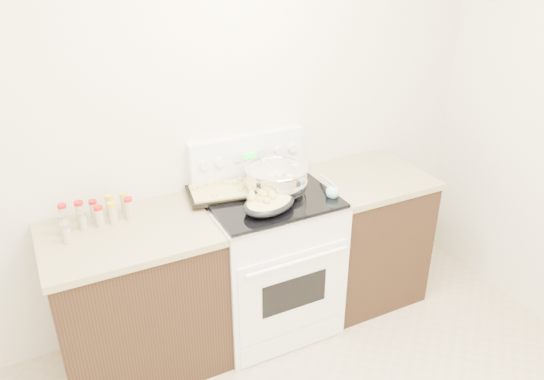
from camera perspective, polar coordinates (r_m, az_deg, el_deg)
room_shell at (r=1.56m, az=11.16°, el=0.15°), size 4.10×3.60×2.75m
counter_left at (r=3.19m, az=-14.21°, el=-11.27°), size 0.93×0.67×0.92m
counter_right at (r=3.72m, az=9.70°, el=-4.75°), size 0.73×0.67×0.92m
kitchen_range at (r=3.38m, az=-0.42°, el=-7.37°), size 0.78×0.73×1.22m
mixing_bowl at (r=3.13m, az=0.50°, el=1.11°), size 0.40×0.40×0.22m
roasting_pan at (r=2.96m, az=-0.36°, el=-1.33°), size 0.41×0.35×0.12m
baking_sheet at (r=3.17m, az=-5.42°, el=-0.10°), size 0.44×0.34×0.06m
wooden_spoon at (r=3.01m, az=-0.62°, el=-1.67°), size 0.19×0.19×0.04m
blue_ladle at (r=3.14m, az=6.47°, el=-0.06°), size 0.11×0.28×0.10m
spice_jars at (r=3.02m, az=-18.61°, el=-2.48°), size 0.40×0.23×0.13m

